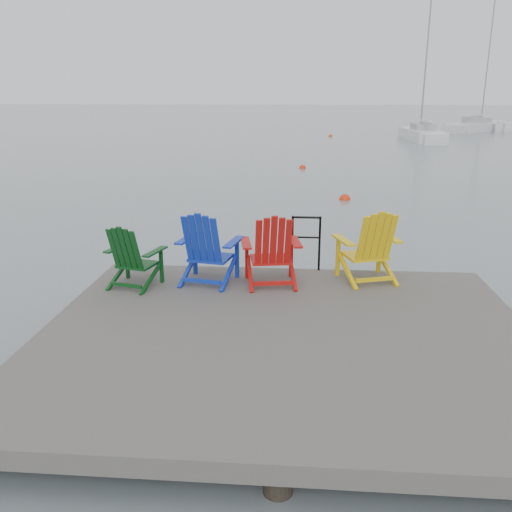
# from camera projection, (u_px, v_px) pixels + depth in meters

# --- Properties ---
(ground) EXTENTS (400.00, 400.00, 0.00)m
(ground) POSITION_uv_depth(u_px,v_px,m) (285.00, 368.00, 6.73)
(ground) COLOR slate
(ground) RESTS_ON ground
(dock) EXTENTS (6.00, 5.00, 1.40)m
(dock) POSITION_uv_depth(u_px,v_px,m) (286.00, 343.00, 6.63)
(dock) COLOR #2A2825
(dock) RESTS_ON ground
(handrail) EXTENTS (0.48, 0.04, 0.90)m
(handrail) POSITION_uv_depth(u_px,v_px,m) (306.00, 238.00, 8.76)
(handrail) COLOR black
(handrail) RESTS_ON dock
(chair_green) EXTENTS (0.88, 0.84, 0.96)m
(chair_green) POSITION_uv_depth(u_px,v_px,m) (132.00, 256.00, 7.99)
(chair_green) COLOR #0B3C13
(chair_green) RESTS_ON dock
(chair_blue) EXTENTS (1.00, 0.95, 1.12)m
(chair_blue) POSITION_uv_depth(u_px,v_px,m) (207.00, 247.00, 8.13)
(chair_blue) COLOR #102DAD
(chair_blue) RESTS_ON dock
(chair_red) EXTENTS (0.98, 0.92, 1.10)m
(chair_red) POSITION_uv_depth(u_px,v_px,m) (272.00, 249.00, 8.05)
(chair_red) COLOR #B5110D
(chair_red) RESTS_ON dock
(chair_yellow) EXTENTS (1.06, 1.01, 1.13)m
(chair_yellow) POSITION_uv_depth(u_px,v_px,m) (370.00, 246.00, 8.21)
(chair_yellow) COLOR yellow
(chair_yellow) RESTS_ON dock
(sailboat_near) EXTENTS (2.14, 7.74, 10.73)m
(sailboat_near) POSITION_uv_depth(u_px,v_px,m) (421.00, 135.00, 40.83)
(sailboat_near) COLOR silver
(sailboat_near) RESTS_ON ground
(sailboat_mid) EXTENTS (8.07, 8.71, 12.90)m
(sailboat_mid) POSITION_uv_depth(u_px,v_px,m) (478.00, 127.00, 51.54)
(sailboat_mid) COLOR silver
(sailboat_mid) RESTS_ON ground
(buoy_a) EXTENTS (0.37, 0.37, 0.37)m
(buoy_a) POSITION_uv_depth(u_px,v_px,m) (345.00, 200.00, 17.59)
(buoy_a) COLOR red
(buoy_a) RESTS_ON ground
(buoy_b) EXTENTS (0.33, 0.33, 0.33)m
(buoy_b) POSITION_uv_depth(u_px,v_px,m) (303.00, 168.00, 25.14)
(buoy_b) COLOR red
(buoy_b) RESTS_ON ground
(buoy_d) EXTENTS (0.34, 0.34, 0.34)m
(buoy_d) POSITION_uv_depth(u_px,v_px,m) (330.00, 136.00, 44.65)
(buoy_d) COLOR #C1430B
(buoy_d) RESTS_ON ground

